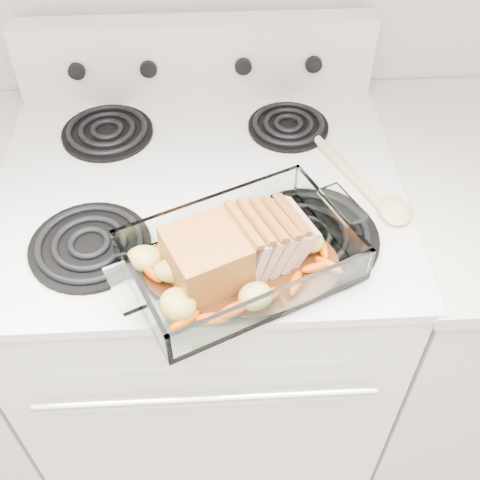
{
  "coord_description": "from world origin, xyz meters",
  "views": [
    {
      "loc": [
        0.03,
        0.79,
        1.71
      ],
      "look_at": [
        0.07,
        1.45,
        0.99
      ],
      "focal_mm": 45.0,
      "sensor_mm": 36.0,
      "label": 1
    }
  ],
  "objects_px": {
    "counter_right": "(470,310)",
    "pork_roast": "(226,248)",
    "baking_dish": "(241,261)",
    "electric_range": "(208,318)"
  },
  "relations": [
    {
      "from": "counter_right",
      "to": "baking_dish",
      "type": "relative_size",
      "value": 2.62
    },
    {
      "from": "baking_dish",
      "to": "electric_range",
      "type": "bearing_deg",
      "value": 82.13
    },
    {
      "from": "counter_right",
      "to": "baking_dish",
      "type": "xyz_separation_m",
      "value": [
        -0.6,
        -0.23,
        0.5
      ]
    },
    {
      "from": "baking_dish",
      "to": "pork_roast",
      "type": "xyz_separation_m",
      "value": [
        -0.02,
        -0.0,
        0.03
      ]
    },
    {
      "from": "counter_right",
      "to": "baking_dish",
      "type": "bearing_deg",
      "value": -159.06
    },
    {
      "from": "counter_right",
      "to": "pork_roast",
      "type": "xyz_separation_m",
      "value": [
        -0.62,
        -0.23,
        0.53
      ]
    },
    {
      "from": "electric_range",
      "to": "counter_right",
      "type": "height_order",
      "value": "electric_range"
    },
    {
      "from": "baking_dish",
      "to": "counter_right",
      "type": "bearing_deg",
      "value": -3.42
    },
    {
      "from": "electric_range",
      "to": "counter_right",
      "type": "xyz_separation_m",
      "value": [
        0.66,
        -0.0,
        -0.02
      ]
    },
    {
      "from": "counter_right",
      "to": "baking_dish",
      "type": "distance_m",
      "value": 0.81
    }
  ]
}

